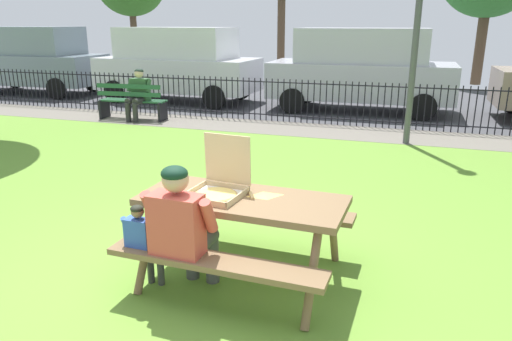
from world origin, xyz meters
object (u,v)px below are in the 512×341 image
Objects in this scene: parked_car_center at (361,68)px; person_on_park_bench at (138,92)px; pizza_box_open at (219,184)px; child_at_table at (144,238)px; park_bench_left at (132,102)px; parked_car_far_left at (31,59)px; pizza_slice_on_table at (263,195)px; picnic_table_foreground at (242,216)px; parked_car_left at (177,63)px; adult_at_table at (183,226)px.

person_on_park_bench is at bearing -149.85° from parked_car_center.
pizza_box_open reaches higher than child_at_table.
park_bench_left is at bearing 122.54° from child_at_table.
pizza_box_open is 0.32× the size of park_bench_left.
parked_car_far_left is at bearing 180.00° from parked_car_center.
parked_car_center reaches higher than child_at_table.
pizza_box_open reaches higher than pizza_slice_on_table.
pizza_slice_on_table is at bearing 34.81° from child_at_table.
person_on_park_bench is (-4.77, 6.17, 0.06)m from picnic_table_foreground.
park_bench_left is 0.30m from person_on_park_bench.
parked_car_far_left is (-5.38, 2.81, 0.68)m from park_bench_left.
parked_car_left is (-5.30, 8.87, 0.32)m from pizza_slice_on_table.
child_at_table is 13.52m from parked_car_far_left.
child_at_table is at bearing -64.85° from parked_car_left.
picnic_table_foreground is at bearing 35.94° from child_at_table.
pizza_box_open reaches higher than person_on_park_bench.
adult_at_table is 0.26× the size of parked_car_center.
park_bench_left is 6.11m from parked_car_far_left.
park_bench_left is at bearing -150.57° from parked_car_center.
child_at_table is (-0.36, -0.02, -0.15)m from adult_at_table.
adult_at_table is 0.25× the size of parked_car_left.
parked_car_far_left is (-10.49, 8.87, 0.32)m from pizza_slice_on_table.
pizza_slice_on_table is 0.07× the size of parked_car_far_left.
child_at_table is at bearing -144.06° from picnic_table_foreground.
child_at_table is at bearing -177.28° from adult_at_table.
picnic_table_foreground is 0.87m from child_at_table.
parked_car_far_left is at bearing 135.48° from child_at_table.
pizza_slice_on_table is 0.26× the size of adult_at_table.
child_at_table is at bearing -132.65° from pizza_box_open.
parked_car_far_left and parked_car_left have the same top height.
child_at_table is at bearing -94.47° from parked_car_center.
child_at_table is at bearing -145.19° from pizza_slice_on_table.
person_on_park_bench reaches higher than pizza_slice_on_table.
parked_car_center is at bearing 0.00° from parked_car_left.
person_on_park_bench is at bearing 121.38° from child_at_table.
adult_at_table is (-0.12, -0.50, -0.21)m from pizza_box_open.
picnic_table_foreground is 0.35m from pizza_box_open.
adult_at_table is at bearing -92.30° from parked_car_center.
parked_car_center is (0.26, 8.95, 0.23)m from pizza_box_open.
pizza_slice_on_table is (0.38, 0.08, -0.09)m from pizza_box_open.
child_at_table is 7.82m from person_on_park_bench.
parked_car_center is at bearing 89.73° from picnic_table_foreground.
pizza_slice_on_table is at bearing 49.36° from adult_at_table.
parked_car_far_left is (-10.11, 8.95, 0.23)m from pizza_box_open.
pizza_slice_on_table is 0.07× the size of parked_car_center.
park_bench_left is (-4.72, 6.14, -0.45)m from pizza_box_open.
picnic_table_foreground is at bearing -40.95° from parked_car_far_left.
picnic_table_foreground is 3.54× the size of pizza_box_open.
parked_car_center reaches higher than pizza_box_open.
parked_car_center is (-0.12, 8.87, 0.32)m from pizza_slice_on_table.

